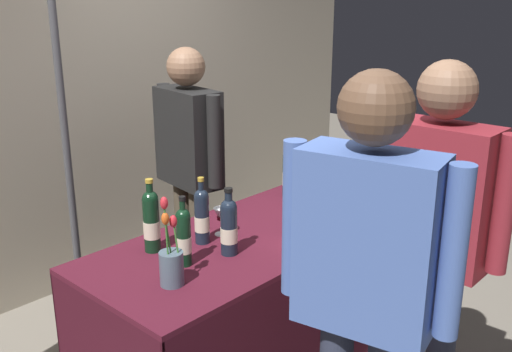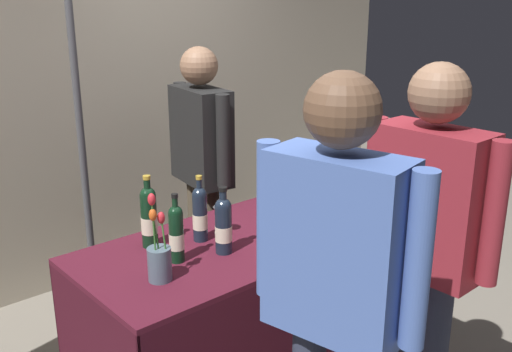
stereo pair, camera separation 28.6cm
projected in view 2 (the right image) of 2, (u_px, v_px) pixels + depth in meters
The scene contains 17 objects.
back_partition at pixel (101, 103), 3.97m from camera, with size 5.57×0.12×2.46m, color #B2A893.
tasting_table at pixel (256, 274), 3.02m from camera, with size 1.84×0.79×0.79m.
featured_wine_bottle at pixel (313, 193), 3.12m from camera, with size 0.07×0.07×0.31m.
display_bottle_0 at pixel (176, 233), 2.59m from camera, with size 0.07×0.07×0.32m.
display_bottle_1 at pixel (315, 186), 3.24m from camera, with size 0.07×0.07×0.31m.
display_bottle_2 at pixel (200, 213), 2.82m from camera, with size 0.07×0.07×0.33m.
display_bottle_3 at pixel (223, 224), 2.68m from camera, with size 0.08×0.08×0.32m.
display_bottle_4 at pixel (298, 173), 3.42m from camera, with size 0.07×0.07×0.33m.
display_bottle_5 at pixel (149, 216), 2.75m from camera, with size 0.08×0.08×0.36m.
wine_glass_near_vendor at pixel (221, 214), 2.91m from camera, with size 0.08×0.08×0.14m.
wine_glass_mid at pixel (367, 188), 3.28m from camera, with size 0.07×0.07×0.15m.
flower_vase at pixel (159, 259), 2.43m from camera, with size 0.10×0.10×0.39m.
brochure_stand at pixel (290, 233), 2.79m from camera, with size 0.17×0.01×0.12m, color silver.
vendor_presenter at pixel (202, 155), 3.57m from camera, with size 0.27×0.62×1.65m.
taster_foreground_right at pixel (426, 229), 2.35m from camera, with size 0.23×0.62×1.71m.
taster_foreground_left at pixel (335, 279), 1.90m from camera, with size 0.29×0.62×1.73m.
booth_signpost at pixel (78, 104), 3.33m from camera, with size 0.48×0.04×2.20m.
Camera 2 is at (-1.80, -2.05, 1.95)m, focal length 40.73 mm.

